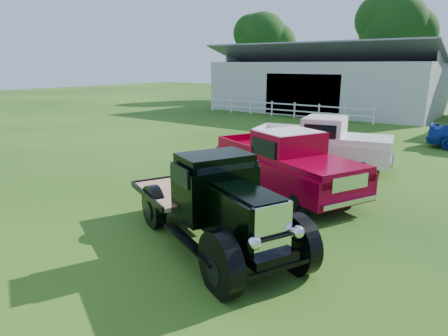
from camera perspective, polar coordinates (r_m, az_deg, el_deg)
The scene contains 8 objects.
ground at distance 11.39m, azimuth -4.44°, elevation -6.20°, with size 120.00×120.00×0.00m, color #153C0F.
shed_left at distance 36.79m, azimuth 14.53°, elevation 12.26°, with size 18.80×10.20×5.60m, color #ABABA7, non-canonical shape.
fence_rail at distance 31.96m, azimuth 8.43°, elevation 8.30°, with size 14.20×0.16×1.20m, color white, non-canonical shape.
tree_a at distance 48.05m, azimuth 5.43°, elevation 16.02°, with size 6.30×6.30×10.50m, color black, non-canonical shape.
tree_b at distance 43.45m, azimuth 22.80°, elevation 15.81°, with size 6.90×6.90×11.50m, color black, non-canonical shape.
vintage_flatbed at distance 9.07m, azimuth -1.61°, elevation -4.46°, with size 5.42×2.15×2.15m, color black, non-canonical shape.
red_pickup at distance 12.81m, azimuth 8.80°, elevation 0.88°, with size 5.66×2.17×2.06m, color #990021, non-canonical shape.
white_pickup at distance 16.29m, azimuth 13.68°, elevation 3.47°, with size 5.47×2.12×2.01m, color silver, non-canonical shape.
Camera 1 is at (7.03, -7.99, 4.04)m, focal length 32.00 mm.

